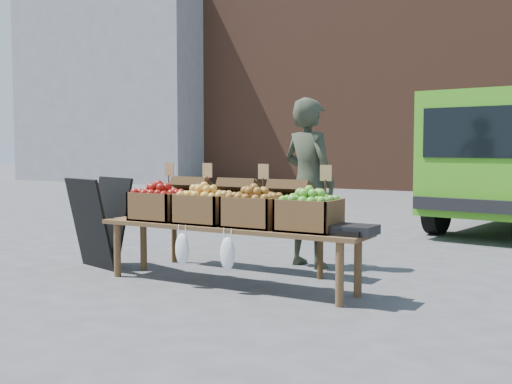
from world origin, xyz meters
The scene contains 11 objects.
ground centered at (0.00, 0.00, 0.00)m, with size 80.00×80.00×0.00m, color #4A4A4D.
grey_building centered at (-14.00, 13.00, 3.50)m, with size 8.00×3.00×7.00m, color gray.
vendor centered at (-0.08, 0.85, 0.91)m, with size 0.66×0.44×1.82m, color #313728.
chalkboard_sign centered at (-1.99, -0.35, 0.49)m, with size 0.65×0.36×0.98m, color black, non-canonical shape.
back_table centered at (-0.59, 0.31, 0.52)m, with size 2.10×0.44×1.04m, color #402B16, non-canonical shape.
display_bench centered at (-0.29, -0.41, 0.28)m, with size 2.70×0.56×0.57m, color brown, non-canonical shape.
crate_golden_apples centered at (-1.12, -0.41, 0.71)m, with size 0.50×0.40×0.28m, color maroon, non-canonical shape.
crate_russet_pears centered at (-0.57, -0.41, 0.71)m, with size 0.50×0.40×0.28m, color gold, non-canonical shape.
crate_red_apples centered at (-0.02, -0.41, 0.71)m, with size 0.50×0.40×0.28m, color #A5652E, non-canonical shape.
crate_green_apples centered at (0.53, -0.41, 0.71)m, with size 0.50×0.40×0.28m, color #338215, non-canonical shape.
weighing_scale centered at (0.96, -0.41, 0.61)m, with size 0.34×0.30×0.08m, color black.
Camera 1 is at (2.93, -5.38, 1.30)m, focal length 45.00 mm.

